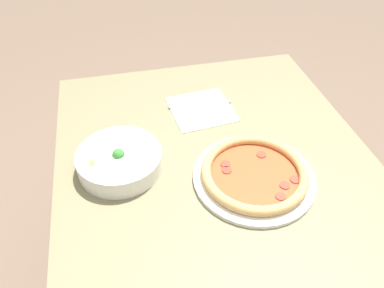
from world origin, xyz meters
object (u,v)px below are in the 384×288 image
(bowl, at_px, (120,159))
(knife, at_px, (203,104))
(fork, at_px, (204,113))
(pizza, at_px, (254,174))

(bowl, distance_m, knife, 0.36)
(bowl, xyz_separation_m, fork, (0.18, -0.28, -0.03))
(knife, bearing_deg, pizza, 102.65)
(pizza, bearing_deg, bowl, 70.64)
(fork, xyz_separation_m, knife, (0.05, -0.01, -0.00))
(pizza, distance_m, knife, 0.35)
(fork, relative_size, knife, 0.84)
(bowl, height_order, knife, bowl)
(bowl, distance_m, fork, 0.33)
(pizza, xyz_separation_m, knife, (0.34, 0.05, -0.01))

